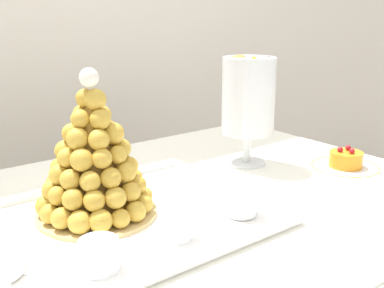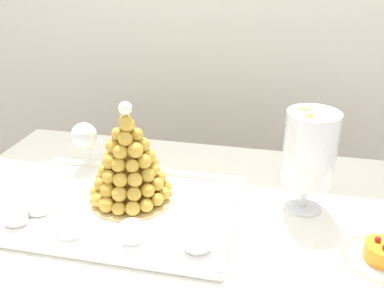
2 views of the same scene
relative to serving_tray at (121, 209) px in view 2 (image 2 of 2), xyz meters
name	(u,v)px [view 2 (image 2 of 2)]	position (x,y,z in m)	size (l,w,h in m)	color
buffet_table	(173,246)	(0.13, 0.03, -0.12)	(1.32, 0.87, 0.77)	brown
serving_tray	(121,209)	(0.00, 0.00, 0.00)	(0.61, 0.42, 0.02)	white
croquembouche	(129,164)	(0.01, 0.05, 0.11)	(0.23, 0.23, 0.28)	tan
dessert_cup_left	(16,214)	(-0.23, -0.11, 0.02)	(0.06, 0.06, 0.05)	silver
dessert_cup_mid_left	(70,226)	(-0.08, -0.13, 0.03)	(0.06, 0.06, 0.05)	silver
dessert_cup_centre	(132,233)	(0.07, -0.12, 0.02)	(0.05, 0.05, 0.05)	silver
dessert_cup_mid_right	(198,238)	(0.23, -0.11, 0.03)	(0.06, 0.06, 0.06)	silver
creme_brulee_ramekin	(41,203)	(-0.21, -0.04, 0.01)	(0.10, 0.10, 0.02)	white
macaron_goblet	(310,149)	(0.47, 0.12, 0.17)	(0.13, 0.13, 0.29)	white
fruit_tart_plate	(382,256)	(0.64, -0.06, 0.01)	(0.17, 0.17, 0.06)	white
wine_glass	(84,137)	(-0.19, 0.21, 0.10)	(0.08, 0.08, 0.15)	silver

